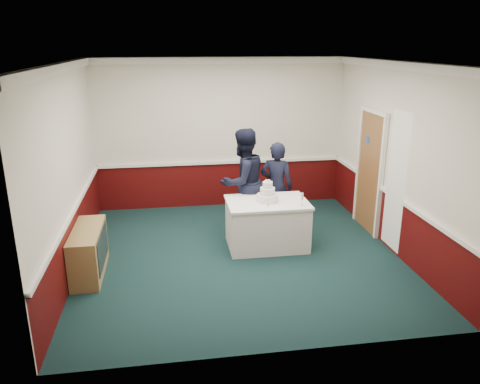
{
  "coord_description": "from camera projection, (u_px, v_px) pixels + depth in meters",
  "views": [
    {
      "loc": [
        -1.05,
        -6.76,
        3.27
      ],
      "look_at": [
        -0.01,
        -0.1,
        1.1
      ],
      "focal_mm": 35.0,
      "sensor_mm": 36.0,
      "label": 1
    }
  ],
  "objects": [
    {
      "name": "cake_table",
      "position": [
        267.0,
        223.0,
        7.75
      ],
      "size": [
        1.32,
        0.92,
        0.79
      ],
      "color": "white",
      "rests_on": "ground"
    },
    {
      "name": "room_shell",
      "position": [
        239.0,
        127.0,
        7.5
      ],
      "size": [
        5.0,
        5.0,
        3.0
      ],
      "color": "silver",
      "rests_on": "ground"
    },
    {
      "name": "wedding_cake",
      "position": [
        267.0,
        195.0,
        7.59
      ],
      "size": [
        0.35,
        0.35,
        0.36
      ],
      "color": "white",
      "rests_on": "cake_table"
    },
    {
      "name": "ground",
      "position": [
        240.0,
        255.0,
        7.52
      ],
      "size": [
        5.0,
        5.0,
        0.0
      ],
      "primitive_type": "plane",
      "color": "#13302A",
      "rests_on": "ground"
    },
    {
      "name": "cake_knife",
      "position": [
        268.0,
        205.0,
        7.43
      ],
      "size": [
        0.1,
        0.21,
        0.0
      ],
      "primitive_type": "cube",
      "rotation": [
        0.0,
        0.0,
        -0.41
      ],
      "color": "silver",
      "rests_on": "cake_table"
    },
    {
      "name": "sideboard",
      "position": [
        89.0,
        252.0,
        6.82
      ],
      "size": [
        0.41,
        1.2,
        0.7
      ],
      "color": "#9F834D",
      "rests_on": "ground"
    },
    {
      "name": "champagne_flute",
      "position": [
        302.0,
        197.0,
        7.39
      ],
      "size": [
        0.05,
        0.05,
        0.21
      ],
      "color": "silver",
      "rests_on": "cake_table"
    },
    {
      "name": "person_man",
      "position": [
        243.0,
        182.0,
        8.16
      ],
      "size": [
        1.15,
        1.07,
        1.88
      ],
      "primitive_type": "imported",
      "rotation": [
        0.0,
        0.0,
        3.67
      ],
      "color": "black",
      "rests_on": "ground"
    },
    {
      "name": "person_woman",
      "position": [
        276.0,
        186.0,
        8.34
      ],
      "size": [
        0.7,
        0.59,
        1.62
      ],
      "primitive_type": "imported",
      "rotation": [
        0.0,
        0.0,
        2.73
      ],
      "color": "black",
      "rests_on": "ground"
    }
  ]
}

